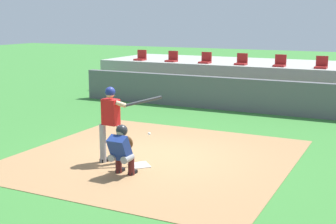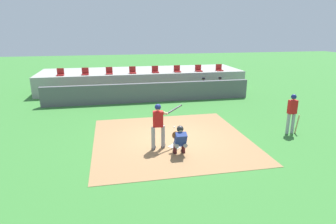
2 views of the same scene
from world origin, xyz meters
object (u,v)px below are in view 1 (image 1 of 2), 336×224
at_px(stadium_seat_0, 141,57).
at_px(stadium_seat_1, 172,59).
at_px(stadium_seat_3, 241,62).
at_px(home_plate, 139,165).
at_px(batter_at_plate, 112,120).
at_px(stadium_seat_5, 321,65).
at_px(stadium_seat_2, 206,60).
at_px(stadium_seat_4, 280,63).
at_px(catcher_crouched, 122,148).

bearing_deg(stadium_seat_0, stadium_seat_1, 0.00).
bearing_deg(stadium_seat_3, home_plate, -85.44).
xyz_separation_m(batter_at_plate, stadium_seat_5, (3.11, 10.23, 0.50)).
bearing_deg(stadium_seat_2, stadium_seat_5, 0.00).
distance_m(batter_at_plate, stadium_seat_2, 10.39).
height_order(stadium_seat_0, stadium_seat_5, same).
distance_m(home_plate, stadium_seat_4, 10.32).
relative_size(home_plate, catcher_crouched, 0.29).
relative_size(catcher_crouched, stadium_seat_0, 3.12).
relative_size(catcher_crouched, stadium_seat_2, 3.12).
relative_size(catcher_crouched, stadium_seat_3, 3.12).
bearing_deg(catcher_crouched, stadium_seat_0, 117.55).
height_order(stadium_seat_0, stadium_seat_4, same).
distance_m(home_plate, stadium_seat_1, 11.06).
bearing_deg(stadium_seat_1, stadium_seat_4, 0.00).
distance_m(catcher_crouched, stadium_seat_5, 11.20).
distance_m(stadium_seat_1, stadium_seat_3, 3.25).
bearing_deg(stadium_seat_4, stadium_seat_1, 180.00).
distance_m(stadium_seat_1, stadium_seat_5, 6.50).
bearing_deg(stadium_seat_5, stadium_seat_2, 180.00).
xyz_separation_m(stadium_seat_3, stadium_seat_5, (3.25, 0.00, 0.00)).
relative_size(home_plate, stadium_seat_5, 0.92).
relative_size(stadium_seat_1, stadium_seat_5, 1.00).
bearing_deg(stadium_seat_5, batter_at_plate, -106.91).
bearing_deg(home_plate, stadium_seat_5, 76.53).
distance_m(stadium_seat_0, stadium_seat_4, 6.50).
height_order(catcher_crouched, stadium_seat_2, stadium_seat_2).
xyz_separation_m(stadium_seat_0, stadium_seat_2, (3.25, 0.00, 0.00)).
relative_size(stadium_seat_0, stadium_seat_3, 1.00).
xyz_separation_m(home_plate, stadium_seat_2, (-2.44, 10.18, 1.51)).
height_order(home_plate, stadium_seat_5, stadium_seat_5).
relative_size(stadium_seat_2, stadium_seat_4, 1.00).
height_order(stadium_seat_1, stadium_seat_2, same).
relative_size(catcher_crouched, stadium_seat_1, 3.12).
distance_m(catcher_crouched, stadium_seat_4, 10.96).
relative_size(stadium_seat_3, stadium_seat_5, 1.00).
xyz_separation_m(catcher_crouched, stadium_seat_4, (0.82, 10.89, 0.93)).
distance_m(home_plate, stadium_seat_0, 11.76).
bearing_deg(stadium_seat_5, stadium_seat_0, 180.00).
xyz_separation_m(batter_at_plate, stadium_seat_2, (-1.77, 10.23, 0.50)).
relative_size(home_plate, stadium_seat_4, 0.92).
height_order(catcher_crouched, stadium_seat_1, stadium_seat_1).
relative_size(home_plate, stadium_seat_2, 0.92).
distance_m(stadium_seat_1, stadium_seat_4, 4.88).
height_order(stadium_seat_1, stadium_seat_4, same).
height_order(catcher_crouched, stadium_seat_3, stadium_seat_3).
distance_m(home_plate, stadium_seat_2, 10.58).
bearing_deg(stadium_seat_4, stadium_seat_2, 180.00).
distance_m(batter_at_plate, stadium_seat_1, 10.79).
bearing_deg(stadium_seat_0, catcher_crouched, -62.45).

